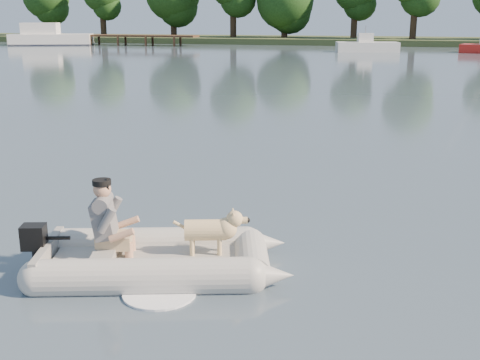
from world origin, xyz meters
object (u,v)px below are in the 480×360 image
(dock, at_px, (113,40))
(dog, at_px, (206,234))
(dinghy, at_px, (158,231))
(motorboat, at_px, (368,39))
(cabin_cruiser, at_px, (51,34))
(man, at_px, (105,217))

(dock, relative_size, dog, 21.73)
(dock, xyz_separation_m, dinghy, (25.59, -51.46, 0.00))
(dinghy, relative_size, motorboat, 0.82)
(dog, height_order, cabin_cruiser, cabin_cruiser)
(dinghy, distance_m, man, 0.65)
(dog, bearing_deg, motorboat, 74.28)
(man, relative_size, motorboat, 0.18)
(dock, xyz_separation_m, dog, (26.13, -51.26, -0.06))
(dinghy, height_order, cabin_cruiser, cabin_cruiser)
(dog, bearing_deg, man, 180.00)
(dock, bearing_deg, motorboat, -11.75)
(dock, distance_m, man, 57.32)
(motorboat, bearing_deg, man, -103.54)
(man, distance_m, dog, 1.22)
(dock, bearing_deg, dinghy, -63.56)
(dock, bearing_deg, cabin_cruiser, -165.98)
(dinghy, distance_m, cabin_cruiser, 59.14)
(dinghy, xyz_separation_m, motorboat, (0.22, 46.09, 0.50))
(man, relative_size, dog, 1.16)
(dinghy, height_order, man, man)
(dock, distance_m, motorboat, 26.37)
(dog, bearing_deg, dock, 100.89)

